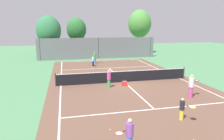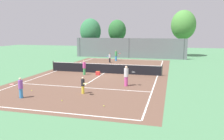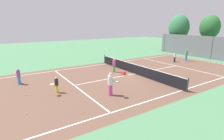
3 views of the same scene
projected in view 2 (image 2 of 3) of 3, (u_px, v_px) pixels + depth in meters
name	position (u px, v px, depth m)	size (l,w,h in m)	color
ground_plane	(104.00, 73.00, 24.30)	(80.00, 80.00, 0.00)	#4C8456
court_surface	(104.00, 73.00, 24.30)	(13.00, 25.00, 0.01)	brown
tennis_net	(104.00, 68.00, 24.22)	(11.90, 0.10, 1.10)	#333833
perimeter_fence	(129.00, 48.00, 37.38)	(18.00, 0.12, 3.20)	slate
tree_0	(183.00, 25.00, 39.41)	(4.13, 4.16, 7.83)	brown
tree_1	(91.00, 31.00, 40.66)	(3.67, 3.17, 6.48)	brown
tree_2	(117.00, 31.00, 41.56)	(3.21, 2.63, 6.32)	brown
player_0	(110.00, 58.00, 32.42)	(0.53, 0.86, 1.30)	#232328
player_1	(84.00, 68.00, 23.28)	(0.31, 0.31, 1.45)	#3FA559
player_2	(116.00, 55.00, 33.94)	(0.91, 0.38, 1.59)	#388CD8
player_3	(83.00, 85.00, 16.33)	(0.71, 0.76, 1.20)	yellow
player_4	(20.00, 87.00, 15.25)	(0.86, 0.61, 1.38)	#388CD8
player_5	(126.00, 76.00, 18.55)	(0.93, 0.58, 1.64)	#D14799
ball_crate	(98.00, 73.00, 23.23)	(0.41, 0.28, 0.43)	red
tennis_ball_0	(161.00, 63.00, 31.83)	(0.07, 0.07, 0.07)	#CCE533
tennis_ball_2	(104.00, 106.00, 13.65)	(0.07, 0.07, 0.07)	#CCE533
tennis_ball_3	(32.00, 90.00, 17.16)	(0.07, 0.07, 0.07)	#CCE533
tennis_ball_4	(103.00, 66.00, 29.15)	(0.07, 0.07, 0.07)	#CCE533
tennis_ball_5	(151.00, 68.00, 27.53)	(0.07, 0.07, 0.07)	#CCE533
tennis_ball_6	(153.00, 63.00, 31.62)	(0.07, 0.07, 0.07)	#CCE533
tennis_ball_7	(62.00, 101.00, 14.69)	(0.07, 0.07, 0.07)	#CCE533
tennis_ball_8	(121.00, 70.00, 25.82)	(0.07, 0.07, 0.07)	#CCE533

